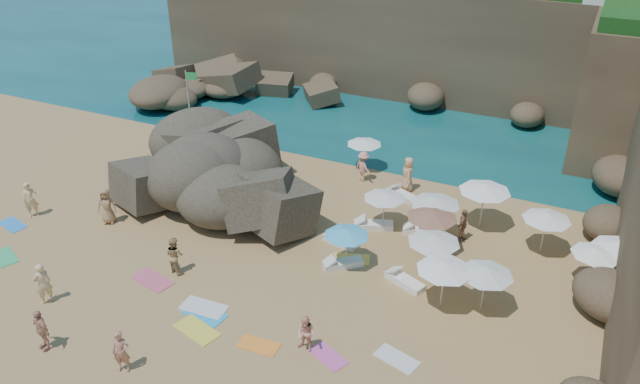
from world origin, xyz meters
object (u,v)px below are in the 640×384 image
at_px(flag_pole, 189,93).
at_px(person_stand_4, 408,174).
at_px(person_stand_6, 43,283).
at_px(person_stand_1, 175,255).
at_px(person_stand_3, 463,225).
at_px(parasol_2, 485,188).
at_px(rock_outcrop, 234,195).
at_px(parasol_0, 435,201).
at_px(parasol_1, 364,142).
at_px(lounger_0, 374,225).
at_px(person_stand_0, 31,200).
at_px(person_stand_2, 363,167).
at_px(person_stand_5, 255,149).

xyz_separation_m(flag_pole, person_stand_4, (15.14, -1.77, -1.65)).
height_order(flag_pole, person_stand_6, flag_pole).
relative_size(person_stand_1, person_stand_3, 1.04).
xyz_separation_m(person_stand_1, person_stand_6, (-3.53, -3.93, 0.06)).
relative_size(parasol_2, person_stand_6, 1.33).
height_order(rock_outcrop, parasol_0, parasol_0).
bearing_deg(person_stand_1, flag_pole, -43.98).
relative_size(parasol_1, person_stand_4, 1.03).
relative_size(parasol_0, person_stand_1, 1.34).
relative_size(lounger_0, person_stand_0, 1.02).
bearing_deg(person_stand_2, person_stand_3, -178.94).
height_order(lounger_0, person_stand_6, person_stand_6).
bearing_deg(person_stand_3, parasol_1, 56.17).
bearing_deg(parasol_1, parasol_2, -24.37).
xyz_separation_m(person_stand_0, person_stand_3, (20.00, 6.87, -0.10)).
xyz_separation_m(rock_outcrop, parasol_1, (5.09, 5.81, 1.73)).
distance_m(flag_pole, person_stand_3, 19.83).
height_order(parasol_1, person_stand_3, parasol_1).
relative_size(person_stand_5, person_stand_6, 0.98).
xyz_separation_m(parasol_0, lounger_0, (-2.81, -0.35, -1.86)).
height_order(parasol_0, person_stand_0, parasol_0).
height_order(parasol_0, lounger_0, parasol_0).
distance_m(flag_pole, person_stand_1, 15.64).
bearing_deg(person_stand_3, person_stand_1, 127.85).
relative_size(person_stand_3, person_stand_5, 0.92).
relative_size(person_stand_2, person_stand_4, 0.90).
bearing_deg(person_stand_3, rock_outcrop, 95.85).
bearing_deg(person_stand_2, parasol_0, 172.48).
xyz_separation_m(parasol_0, parasol_2, (1.84, 1.98, 0.14)).
height_order(rock_outcrop, person_stand_2, rock_outcrop).
bearing_deg(parasol_0, flag_pole, 161.94).
relative_size(parasol_0, parasol_2, 0.94).
bearing_deg(person_stand_3, parasol_0, 107.12).
height_order(flag_pole, lounger_0, flag_pole).
height_order(person_stand_3, person_stand_4, person_stand_4).
height_order(flag_pole, person_stand_5, flag_pole).
height_order(parasol_2, person_stand_0, parasol_2).
bearing_deg(person_stand_6, lounger_0, 159.27).
bearing_deg(person_stand_5, person_stand_0, -151.59).
relative_size(rock_outcrop, person_stand_2, 5.23).
bearing_deg(person_stand_4, person_stand_5, -111.45).
bearing_deg(person_stand_4, person_stand_0, -82.07).
xyz_separation_m(parasol_2, person_stand_4, (-4.37, 2.01, -1.17)).
distance_m(person_stand_3, person_stand_6, 18.35).
relative_size(rock_outcrop, person_stand_4, 4.71).
height_order(person_stand_1, person_stand_2, person_stand_2).
xyz_separation_m(person_stand_1, person_stand_3, (10.66, 7.71, -0.03)).
height_order(person_stand_2, person_stand_5, person_stand_5).
distance_m(parasol_1, person_stand_3, 8.58).
height_order(rock_outcrop, person_stand_3, rock_outcrop).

